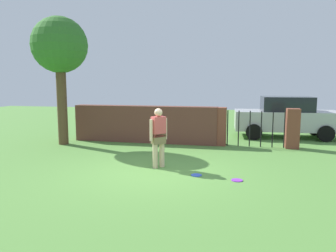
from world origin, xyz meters
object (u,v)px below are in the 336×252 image
Objects in this scene: person at (158,135)px; frisbee_blue at (196,175)px; tree at (60,48)px; frisbee_purple at (237,180)px; car at (286,117)px.

person is 1.54m from frisbee_blue.
tree is 2.88× the size of person.
tree is 8.06m from frisbee_purple.
car is at bearing 22.50° from tree.
tree is at bearing 103.50° from person.
person is 0.38× the size of car.
car is at bearing 9.73° from person.
tree is at bearing -160.45° from car.
tree is 1.09× the size of car.
person reaches higher than frisbee_blue.
person is 6.00× the size of frisbee_blue.
frisbee_blue is at bearing 167.89° from frisbee_purple.
car is 15.86× the size of frisbee_purple.
car is (8.34, 3.45, -2.70)m from tree.
frisbee_blue is (5.45, -3.08, -3.55)m from tree.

